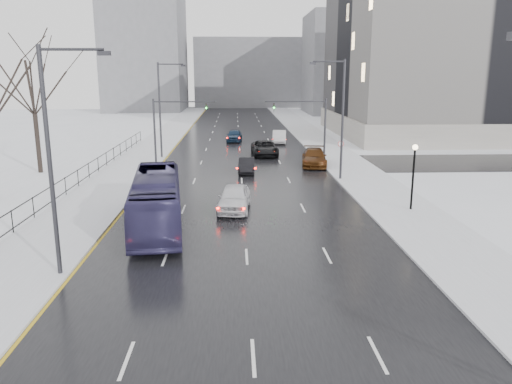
{
  "coord_description": "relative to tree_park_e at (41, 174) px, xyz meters",
  "views": [
    {
      "loc": [
        -0.51,
        -1.22,
        8.84
      ],
      "look_at": [
        0.61,
        25.44,
        2.5
      ],
      "focal_mm": 35.0,
      "sensor_mm": 36.0,
      "label": 1
    }
  ],
  "objects": [
    {
      "name": "road",
      "position": [
        18.2,
        16.0,
        0.02
      ],
      "size": [
        16.0,
        150.0,
        0.04
      ],
      "primitive_type": "cube",
      "color": "black",
      "rests_on": "ground"
    },
    {
      "name": "cross_road",
      "position": [
        18.2,
        4.0,
        0.02
      ],
      "size": [
        130.0,
        10.0,
        0.04
      ],
      "primitive_type": "cube",
      "color": "black",
      "rests_on": "ground"
    },
    {
      "name": "sidewalk_left",
      "position": [
        7.7,
        16.0,
        0.08
      ],
      "size": [
        5.0,
        150.0,
        0.16
      ],
      "primitive_type": "cube",
      "color": "silver",
      "rests_on": "ground"
    },
    {
      "name": "sidewalk_right",
      "position": [
        28.7,
        16.0,
        0.08
      ],
      "size": [
        5.0,
        150.0,
        0.16
      ],
      "primitive_type": "cube",
      "color": "silver",
      "rests_on": "ground"
    },
    {
      "name": "park_strip",
      "position": [
        -1.8,
        16.0,
        0.06
      ],
      "size": [
        14.0,
        150.0,
        0.12
      ],
      "primitive_type": "cube",
      "color": "white",
      "rests_on": "ground"
    },
    {
      "name": "tree_park_e",
      "position": [
        0.0,
        0.0,
        0.0
      ],
      "size": [
        9.45,
        9.45,
        13.5
      ],
      "primitive_type": null,
      "color": "black",
      "rests_on": "ground"
    },
    {
      "name": "iron_fence",
      "position": [
        5.2,
        -14.0,
        0.91
      ],
      "size": [
        0.06,
        70.0,
        1.3
      ],
      "color": "black",
      "rests_on": "sidewalk_left"
    },
    {
      "name": "streetlight_r_mid",
      "position": [
        26.37,
        -4.0,
        5.62
      ],
      "size": [
        2.95,
        0.25,
        10.0
      ],
      "color": "#2D2D33",
      "rests_on": "ground"
    },
    {
      "name": "streetlight_l_near",
      "position": [
        10.03,
        -24.0,
        5.62
      ],
      "size": [
        2.95,
        0.25,
        10.0
      ],
      "color": "#2D2D33",
      "rests_on": "ground"
    },
    {
      "name": "streetlight_l_far",
      "position": [
        10.03,
        8.0,
        5.62
      ],
      "size": [
        2.95,
        0.25,
        10.0
      ],
      "color": "#2D2D33",
      "rests_on": "ground"
    },
    {
      "name": "lamppost_r_mid",
      "position": [
        29.2,
        -14.0,
        2.94
      ],
      "size": [
        0.36,
        0.36,
        4.28
      ],
      "color": "black",
      "rests_on": "sidewalk_right"
    },
    {
      "name": "mast_signal_right",
      "position": [
        25.53,
        4.0,
        4.11
      ],
      "size": [
        6.1,
        0.33,
        6.5
      ],
      "color": "#2D2D33",
      "rests_on": "ground"
    },
    {
      "name": "mast_signal_left",
      "position": [
        10.87,
        4.0,
        4.11
      ],
      "size": [
        6.1,
        0.33,
        6.5
      ],
      "color": "#2D2D33",
      "rests_on": "ground"
    },
    {
      "name": "no_uturn_sign",
      "position": [
        27.4,
        0.0,
        2.3
      ],
      "size": [
        0.6,
        0.06,
        2.7
      ],
      "color": "#2D2D33",
      "rests_on": "sidewalk_right"
    },
    {
      "name": "civic_building",
      "position": [
        53.2,
        28.0,
        11.21
      ],
      "size": [
        41.0,
        31.0,
        24.8
      ],
      "color": "gray",
      "rests_on": "ground"
    },
    {
      "name": "bldg_far_right",
      "position": [
        46.2,
        71.0,
        11.0
      ],
      "size": [
        24.0,
        20.0,
        22.0
      ],
      "primitive_type": "cube",
      "color": "slate",
      "rests_on": "ground"
    },
    {
      "name": "bldg_far_left",
      "position": [
        -3.8,
        81.0,
        14.0
      ],
      "size": [
        18.0,
        22.0,
        28.0
      ],
      "primitive_type": "cube",
      "color": "slate",
      "rests_on": "ground"
    },
    {
      "name": "bldg_far_center",
      "position": [
        22.2,
        96.0,
        9.0
      ],
      "size": [
        30.0,
        18.0,
        18.0
      ],
      "primitive_type": "cube",
      "color": "slate",
      "rests_on": "ground"
    },
    {
      "name": "bus",
      "position": [
        13.06,
        -16.85,
        1.62
      ],
      "size": [
        4.03,
        11.6,
        3.16
      ],
      "primitive_type": "imported",
      "rotation": [
        0.0,
        0.0,
        0.12
      ],
      "color": "#312C56",
      "rests_on": "road"
    },
    {
      "name": "sedan_center_near",
      "position": [
        17.59,
        -13.34,
        0.88
      ],
      "size": [
        2.43,
        5.09,
        1.68
      ],
      "primitive_type": "imported",
      "rotation": [
        0.0,
        0.0,
        -0.09
      ],
      "color": "silver",
      "rests_on": "road"
    },
    {
      "name": "sedan_right_near",
      "position": [
        18.7,
        -0.49,
        0.72
      ],
      "size": [
        1.6,
        4.15,
        1.35
      ],
      "primitive_type": "imported",
      "rotation": [
        0.0,
        0.0,
        -0.04
      ],
      "color": "black",
      "rests_on": "road"
    },
    {
      "name": "sedan_right_cross",
      "position": [
        20.91,
        9.22,
        0.85
      ],
      "size": [
        2.93,
        5.94,
        1.62
      ],
      "primitive_type": "imported",
      "rotation": [
        0.0,
        0.0,
        0.04
      ],
      "color": "black",
      "rests_on": "road"
    },
    {
      "name": "sedan_right_far",
      "position": [
        25.4,
        2.72,
        0.88
      ],
      "size": [
        3.06,
        6.02,
        1.67
      ],
      "primitive_type": "imported",
      "rotation": [
        0.0,
        0.0,
        -0.13
      ],
      "color": "#43230B",
      "rests_on": "road"
    },
    {
      "name": "sedan_center_far",
      "position": [
        17.57,
        21.09,
        0.84
      ],
      "size": [
        2.22,
        4.83,
        1.6
      ],
      "primitive_type": "imported",
      "rotation": [
        0.0,
        0.0,
        -0.07
      ],
      "color": "#152941",
      "rests_on": "road"
    },
    {
      "name": "sedan_right_distant",
      "position": [
        23.42,
        19.38,
        0.85
      ],
      "size": [
        2.13,
        5.04,
        1.62
      ],
      "primitive_type": "imported",
      "rotation": [
        0.0,
        0.0,
        -0.09
      ],
      "color": "silver",
      "rests_on": "road"
    }
  ]
}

